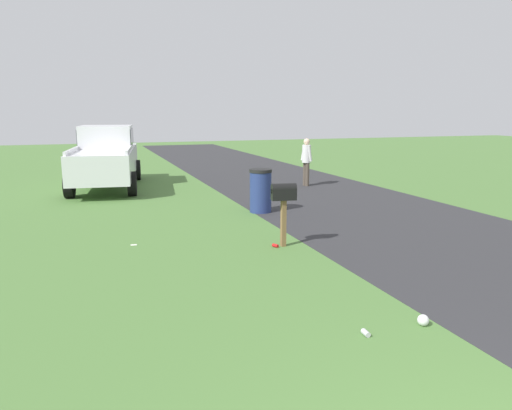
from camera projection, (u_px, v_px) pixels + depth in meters
The scene contains 9 objects.
road_asphalt at pixel (451, 243), 9.47m from camera, with size 60.00×5.54×0.01m, color #2D2D30.
mailbox at pixel (284, 197), 9.08m from camera, with size 0.27×0.50×1.23m.
pickup_truck at pixel (106, 155), 16.32m from camera, with size 5.70×2.68×2.09m.
trash_bin at pixel (261, 191), 12.31m from camera, with size 0.58×0.58×1.12m.
pedestrian at pixel (306, 159), 16.59m from camera, with size 0.48×0.30×1.66m.
litter_wrapper_by_mailbox at pixel (134, 245), 9.34m from camera, with size 0.12×0.08×0.01m, color silver.
litter_bag_far_scatter at pixel (423, 320), 5.81m from camera, with size 0.14×0.14×0.14m, color silver.
litter_can_near_hydrant at pixel (366, 333), 5.56m from camera, with size 0.07×0.07×0.12m, color silver.
litter_can_midfield_a at pixel (275, 246), 9.18m from camera, with size 0.07×0.07×0.12m, color red.
Camera 1 is at (-1.34, 2.62, 2.57)m, focal length 33.48 mm.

